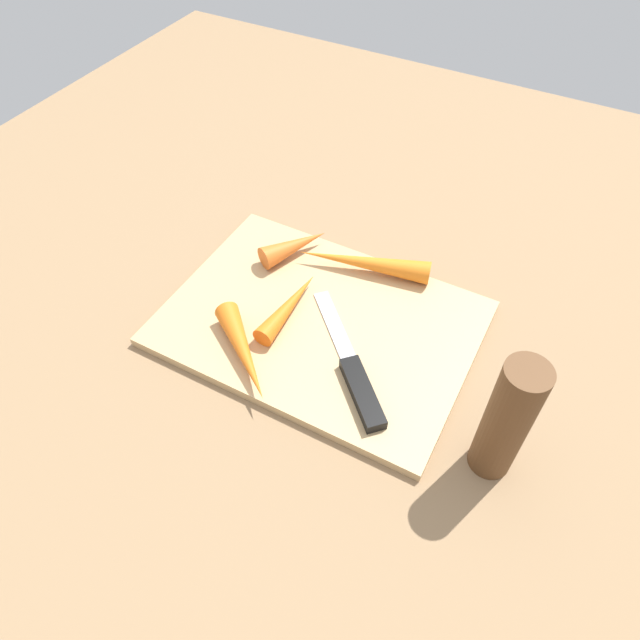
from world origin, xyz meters
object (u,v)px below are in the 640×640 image
(carrot_longest, at_px, (363,262))
(carrot_long, at_px, (244,352))
(carrot_short, at_px, (289,306))
(knife, at_px, (358,383))
(cutting_board, at_px, (320,323))
(carrot_shortest, at_px, (295,246))
(pepper_grinder, at_px, (507,421))

(carrot_longest, distance_m, carrot_long, 0.20)
(carrot_short, distance_m, carrot_long, 0.09)
(carrot_long, bearing_deg, knife, 51.49)
(carrot_longest, height_order, carrot_long, same)
(cutting_board, height_order, carrot_longest, carrot_longest)
(knife, height_order, carrot_longest, carrot_longest)
(carrot_shortest, bearing_deg, carrot_short, -124.90)
(knife, relative_size, pepper_grinder, 1.02)
(carrot_longest, height_order, pepper_grinder, pepper_grinder)
(knife, height_order, pepper_grinder, pepper_grinder)
(knife, height_order, carrot_shortest, carrot_shortest)
(cutting_board, relative_size, carrot_long, 2.71)
(carrot_longest, bearing_deg, carrot_long, 59.28)
(carrot_shortest, bearing_deg, knife, -103.40)
(carrot_short, height_order, carrot_shortest, carrot_shortest)
(knife, distance_m, carrot_long, 0.13)
(carrot_short, xyz_separation_m, carrot_long, (-0.01, -0.08, 0.00))
(cutting_board, distance_m, carrot_shortest, 0.12)
(pepper_grinder, bearing_deg, carrot_longest, 141.83)
(carrot_shortest, xyz_separation_m, carrot_longest, (0.09, 0.01, -0.00))
(cutting_board, bearing_deg, carrot_shortest, 134.16)
(knife, bearing_deg, carrot_long, 56.75)
(pepper_grinder, bearing_deg, carrot_shortest, 152.89)
(cutting_board, distance_m, carrot_longest, 0.10)
(carrot_shortest, height_order, carrot_longest, carrot_shortest)
(carrot_longest, relative_size, pepper_grinder, 1.10)
(knife, xyz_separation_m, pepper_grinder, (0.15, -0.01, 0.06))
(cutting_board, xyz_separation_m, carrot_longest, (0.01, 0.10, 0.02))
(knife, relative_size, carrot_long, 1.18)
(carrot_short, xyz_separation_m, pepper_grinder, (0.27, -0.07, 0.05))
(cutting_board, height_order, knife, knife)
(carrot_shortest, bearing_deg, carrot_long, -139.22)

